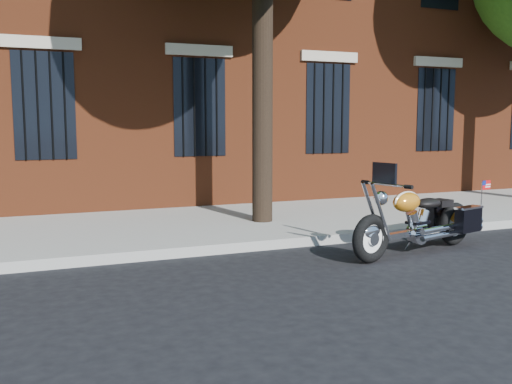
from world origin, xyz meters
name	(u,v)px	position (x,y,z in m)	size (l,w,h in m)	color
ground	(313,271)	(0.00, 0.00, 0.00)	(120.00, 120.00, 0.00)	black
curb	(270,244)	(0.00, 1.38, 0.07)	(40.00, 0.16, 0.15)	gray
sidewalk	(229,224)	(0.00, 3.26, 0.07)	(40.00, 3.60, 0.15)	gray
motorcycle	(422,222)	(1.95, 0.33, 0.46)	(2.68, 1.17, 1.35)	black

